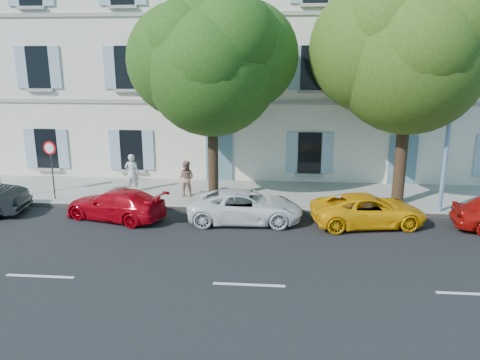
# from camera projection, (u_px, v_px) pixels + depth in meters

# --- Properties ---
(ground) EXTENTS (90.00, 90.00, 0.00)m
(ground) POSITION_uv_depth(u_px,v_px,m) (257.00, 232.00, 16.73)
(ground) COLOR black
(sidewalk) EXTENTS (36.00, 4.50, 0.15)m
(sidewalk) POSITION_uv_depth(u_px,v_px,m) (262.00, 195.00, 20.99)
(sidewalk) COLOR #A09E96
(sidewalk) RESTS_ON ground
(kerb) EXTENTS (36.00, 0.16, 0.16)m
(kerb) POSITION_uv_depth(u_px,v_px,m) (260.00, 210.00, 18.90)
(kerb) COLOR #9E998E
(kerb) RESTS_ON ground
(building) EXTENTS (28.00, 7.00, 12.00)m
(building) POSITION_uv_depth(u_px,v_px,m) (268.00, 59.00, 25.03)
(building) COLOR white
(building) RESTS_ON ground
(car_red_coupe) EXTENTS (4.32, 2.69, 1.17)m
(car_red_coupe) POSITION_uv_depth(u_px,v_px,m) (116.00, 204.00, 18.01)
(car_red_coupe) COLOR #B00511
(car_red_coupe) RESTS_ON ground
(car_white_coupe) EXTENTS (4.42, 2.20, 1.20)m
(car_white_coupe) POSITION_uv_depth(u_px,v_px,m) (245.00, 206.00, 17.69)
(car_white_coupe) COLOR white
(car_white_coupe) RESTS_ON ground
(car_yellow_supercar) EXTENTS (4.47, 2.64, 1.17)m
(car_yellow_supercar) POSITION_uv_depth(u_px,v_px,m) (368.00, 210.00, 17.33)
(car_yellow_supercar) COLOR #FFAE0A
(car_yellow_supercar) RESTS_ON ground
(tree_left) EXTENTS (5.50, 5.50, 8.53)m
(tree_left) POSITION_uv_depth(u_px,v_px,m) (212.00, 68.00, 18.78)
(tree_left) COLOR #3A2819
(tree_left) RESTS_ON sidewalk
(tree_right) EXTENTS (5.97, 5.97, 9.20)m
(tree_right) POSITION_uv_depth(u_px,v_px,m) (410.00, 58.00, 18.07)
(tree_right) COLOR #3A2819
(tree_right) RESTS_ON sidewalk
(road_sign) EXTENTS (0.58, 0.13, 2.53)m
(road_sign) POSITION_uv_depth(u_px,v_px,m) (51.00, 158.00, 19.71)
(road_sign) COLOR #383A3D
(road_sign) RESTS_ON sidewalk
(street_lamp) EXTENTS (0.29, 1.76, 8.28)m
(street_lamp) POSITION_uv_depth(u_px,v_px,m) (454.00, 92.00, 17.22)
(street_lamp) COLOR #7293BF
(street_lamp) RESTS_ON sidewalk
(pedestrian_a) EXTENTS (0.68, 0.49, 1.73)m
(pedestrian_a) POSITION_uv_depth(u_px,v_px,m) (132.00, 173.00, 21.09)
(pedestrian_a) COLOR silver
(pedestrian_a) RESTS_ON sidewalk
(pedestrian_b) EXTENTS (0.86, 0.72, 1.59)m
(pedestrian_b) POSITION_uv_depth(u_px,v_px,m) (186.00, 178.00, 20.44)
(pedestrian_b) COLOR tan
(pedestrian_b) RESTS_ON sidewalk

